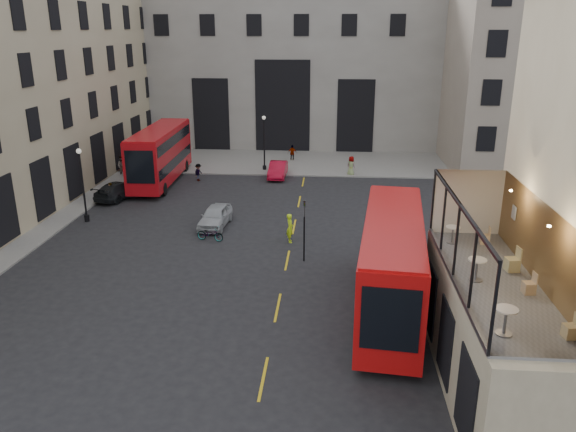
# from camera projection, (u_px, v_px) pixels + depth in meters

# --- Properties ---
(ground) EXTENTS (140.00, 140.00, 0.00)m
(ground) POSITION_uv_depth(u_px,v_px,m) (313.00, 381.00, 22.24)
(ground) COLOR black
(ground) RESTS_ON ground
(host_frontage) EXTENTS (3.00, 11.00, 4.50)m
(host_frontage) POSITION_uv_depth(u_px,v_px,m) (487.00, 338.00, 21.04)
(host_frontage) COLOR #BCAF8D
(host_frontage) RESTS_ON ground
(cafe_floor) EXTENTS (3.00, 10.00, 0.10)m
(cafe_floor) POSITION_uv_depth(u_px,v_px,m) (494.00, 282.00, 20.30)
(cafe_floor) COLOR slate
(cafe_floor) RESTS_ON host_frontage
(gateway) EXTENTS (35.00, 10.60, 18.00)m
(gateway) POSITION_uv_depth(u_px,v_px,m) (286.00, 63.00, 64.94)
(gateway) COLOR #9C9992
(gateway) RESTS_ON ground
(building_right) EXTENTS (16.60, 18.60, 20.00)m
(building_right) POSITION_uv_depth(u_px,v_px,m) (533.00, 58.00, 55.18)
(building_right) COLOR #A09381
(building_right) RESTS_ON ground
(pavement_far) EXTENTS (40.00, 12.00, 0.12)m
(pavement_far) POSITION_uv_depth(u_px,v_px,m) (269.00, 161.00, 58.56)
(pavement_far) COLOR slate
(pavement_far) RESTS_ON ground
(traffic_light_near) EXTENTS (0.16, 0.20, 3.80)m
(traffic_light_near) POSITION_uv_depth(u_px,v_px,m) (304.00, 223.00, 32.88)
(traffic_light_near) COLOR black
(traffic_light_near) RESTS_ON ground
(traffic_light_far) EXTENTS (0.16, 0.20, 3.80)m
(traffic_light_far) POSITION_uv_depth(u_px,v_px,m) (154.00, 158.00, 49.03)
(traffic_light_far) COLOR black
(traffic_light_far) RESTS_ON ground
(street_lamp_a) EXTENTS (0.36, 0.36, 5.33)m
(street_lamp_a) POSITION_uv_depth(u_px,v_px,m) (83.00, 189.00, 39.75)
(street_lamp_a) COLOR black
(street_lamp_a) RESTS_ON ground
(street_lamp_b) EXTENTS (0.36, 0.36, 5.33)m
(street_lamp_b) POSITION_uv_depth(u_px,v_px,m) (264.00, 146.00, 54.04)
(street_lamp_b) COLOR black
(street_lamp_b) RESTS_ON ground
(bus_near) EXTENTS (3.98, 12.21, 4.79)m
(bus_near) POSITION_uv_depth(u_px,v_px,m) (392.00, 261.00, 26.81)
(bus_near) COLOR #B80C0D
(bus_near) RESTS_ON ground
(bus_far) EXTENTS (3.13, 12.23, 4.85)m
(bus_far) POSITION_uv_depth(u_px,v_px,m) (160.00, 153.00, 49.83)
(bus_far) COLOR #AD0C12
(bus_far) RESTS_ON ground
(car_a) EXTENTS (2.04, 4.42, 1.47)m
(car_a) POSITION_uv_depth(u_px,v_px,m) (215.00, 216.00, 39.30)
(car_a) COLOR #A7ABB0
(car_a) RESTS_ON ground
(car_b) EXTENTS (1.57, 4.39, 1.44)m
(car_b) POSITION_uv_depth(u_px,v_px,m) (278.00, 170.00, 52.14)
(car_b) COLOR #B00A24
(car_b) RESTS_ON ground
(car_c) EXTENTS (3.23, 5.20, 1.41)m
(car_c) POSITION_uv_depth(u_px,v_px,m) (119.00, 190.00, 45.67)
(car_c) COLOR black
(car_c) RESTS_ON ground
(bicycle) EXTENTS (1.90, 0.99, 0.95)m
(bicycle) POSITION_uv_depth(u_px,v_px,m) (210.00, 234.00, 36.69)
(bicycle) COLOR gray
(bicycle) RESTS_ON ground
(cyclist) EXTENTS (0.58, 0.77, 1.91)m
(cyclist) POSITION_uv_depth(u_px,v_px,m) (290.00, 228.00, 36.34)
(cyclist) COLOR #D1FF1A
(cyclist) RESTS_ON ground
(pedestrian_a) EXTENTS (1.00, 0.81, 1.96)m
(pedestrian_a) POSITION_uv_depth(u_px,v_px,m) (122.00, 166.00, 52.44)
(pedestrian_a) COLOR gray
(pedestrian_a) RESTS_ON ground
(pedestrian_b) EXTENTS (0.90, 1.16, 1.58)m
(pedestrian_b) POSITION_uv_depth(u_px,v_px,m) (198.00, 172.00, 50.91)
(pedestrian_b) COLOR gray
(pedestrian_b) RESTS_ON ground
(pedestrian_c) EXTENTS (1.00, 0.44, 1.68)m
(pedestrian_c) POSITION_uv_depth(u_px,v_px,m) (292.00, 153.00, 58.43)
(pedestrian_c) COLOR gray
(pedestrian_c) RESTS_ON ground
(pedestrian_d) EXTENTS (1.07, 1.02, 1.84)m
(pedestrian_d) POSITION_uv_depth(u_px,v_px,m) (351.00, 166.00, 52.70)
(pedestrian_d) COLOR gray
(pedestrian_d) RESTS_ON ground
(pedestrian_e) EXTENTS (0.51, 0.66, 1.60)m
(pedestrian_e) POSITION_uv_depth(u_px,v_px,m) (110.00, 192.00, 44.71)
(pedestrian_e) COLOR gray
(pedestrian_e) RESTS_ON ground
(cafe_table_near) EXTENTS (0.68, 0.68, 0.85)m
(cafe_table_near) POSITION_uv_depth(u_px,v_px,m) (506.00, 317.00, 16.61)
(cafe_table_near) COLOR white
(cafe_table_near) RESTS_ON cafe_floor
(cafe_table_mid) EXTENTS (0.66, 0.66, 0.83)m
(cafe_table_mid) POSITION_uv_depth(u_px,v_px,m) (477.00, 266.00, 20.18)
(cafe_table_mid) COLOR white
(cafe_table_mid) RESTS_ON cafe_floor
(cafe_table_far) EXTENTS (0.59, 0.59, 0.73)m
(cafe_table_far) POSITION_uv_depth(u_px,v_px,m) (453.00, 232.00, 23.72)
(cafe_table_far) COLOR white
(cafe_table_far) RESTS_ON cafe_floor
(cafe_chair_a) EXTENTS (0.43, 0.43, 0.76)m
(cafe_chair_a) POSITION_uv_depth(u_px,v_px,m) (571.00, 330.00, 16.53)
(cafe_chair_a) COLOR tan
(cafe_chair_a) RESTS_ON cafe_floor
(cafe_chair_b) EXTENTS (0.43, 0.43, 0.77)m
(cafe_chair_b) POSITION_uv_depth(u_px,v_px,m) (529.00, 287.00, 19.28)
(cafe_chair_b) COLOR tan
(cafe_chair_b) RESTS_ON cafe_floor
(cafe_chair_c) EXTENTS (0.52, 0.52, 0.93)m
(cafe_chair_c) POSITION_uv_depth(u_px,v_px,m) (513.00, 264.00, 21.07)
(cafe_chair_c) COLOR tan
(cafe_chair_c) RESTS_ON cafe_floor
(cafe_chair_d) EXTENTS (0.40, 0.40, 0.75)m
(cafe_chair_d) POSITION_uv_depth(u_px,v_px,m) (485.00, 239.00, 23.72)
(cafe_chair_d) COLOR tan
(cafe_chair_d) RESTS_ON cafe_floor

